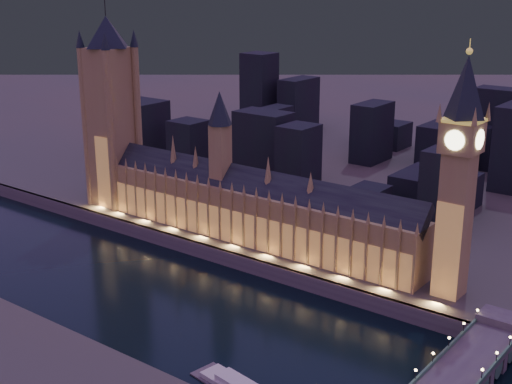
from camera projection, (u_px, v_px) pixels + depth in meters
The scene contains 6 objects.
ground_plane at pixel (177, 294), 336.31m from camera, with size 2000.00×2000.00×0.00m, color black.
embankment_wall at pixel (232, 260), 366.24m from camera, with size 2000.00×2.50×8.00m, color #4A404A.
palace_of_westminster at pixel (248, 206), 378.53m from camera, with size 202.00×21.68×78.00m.
victoria_tower at pixel (111, 103), 426.42m from camera, with size 31.68×31.68×125.46m.
elizabeth_tower at pixel (460, 158), 299.79m from camera, with size 18.00×18.00×112.02m.
city_backdrop at pixel (460, 146), 493.26m from camera, with size 482.01×215.63×67.66m.
Camera 1 is at (216.31, -221.17, 145.34)m, focal length 50.00 mm.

